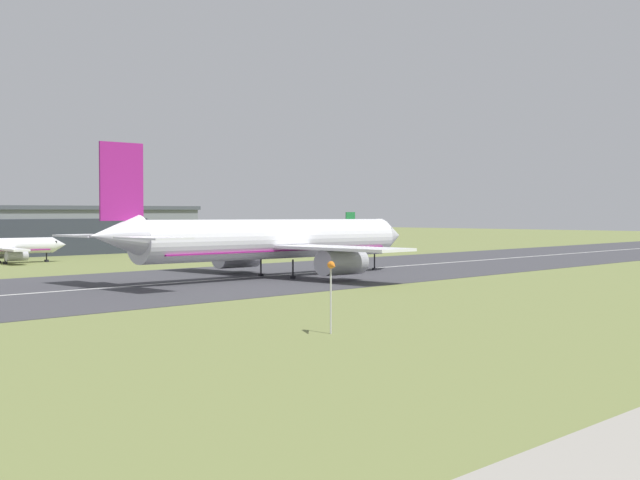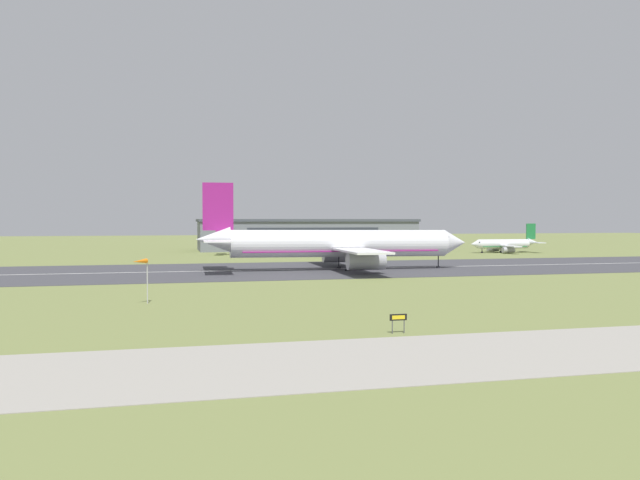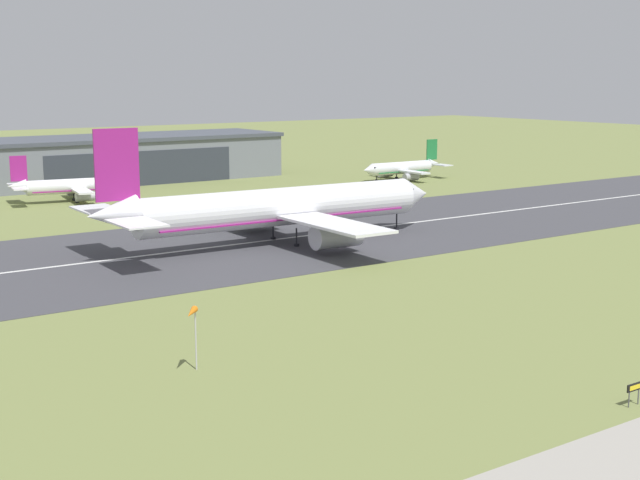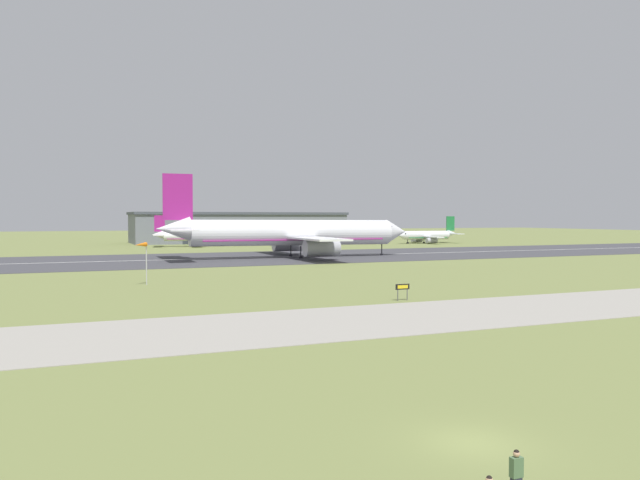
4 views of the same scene
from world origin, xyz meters
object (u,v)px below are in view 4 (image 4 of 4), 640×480
at_px(airplane_parked_centre, 194,236).
at_px(runway_sign, 403,288).
at_px(airplane_parked_east, 427,235).
at_px(airplane_landing, 292,233).
at_px(windsock_pole, 141,247).
at_px(spectator_right, 516,475).

xyz_separation_m(airplane_parked_centre, runway_sign, (-4.77, -136.21, -1.77)).
bearing_deg(airplane_parked_centre, airplane_parked_east, -5.50).
distance_m(airplane_landing, windsock_pole, 60.85).
distance_m(airplane_parked_east, windsock_pole, 150.07).
distance_m(airplane_landing, runway_sign, 74.76).
xyz_separation_m(airplane_landing, airplane_parked_east, (71.20, 55.18, -2.73)).
relative_size(windsock_pole, spectator_right, 3.40).
distance_m(airplane_parked_centre, airplane_parked_east, 81.05).
distance_m(airplane_landing, airplane_parked_east, 90.12).
bearing_deg(airplane_landing, windsock_pole, -129.62).
relative_size(airplane_parked_east, runway_sign, 12.90).
xyz_separation_m(airplane_parked_centre, spectator_right, (-26.14, -179.70, -2.27)).
distance_m(airplane_landing, spectator_right, 122.16).
relative_size(airplane_landing, airplane_parked_centre, 2.30).
height_order(airplane_parked_east, spectator_right, airplane_parked_east).
height_order(runway_sign, spectator_right, runway_sign).
bearing_deg(airplane_landing, spectator_right, -106.96).
xyz_separation_m(airplane_landing, windsock_pole, (-38.80, -46.87, -0.30)).
xyz_separation_m(airplane_parked_east, windsock_pole, (-110.00, -102.05, 2.43)).
relative_size(airplane_landing, airplane_parked_east, 2.49).
bearing_deg(windsock_pole, spectator_right, -87.39).
height_order(airplane_landing, windsock_pole, airplane_landing).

